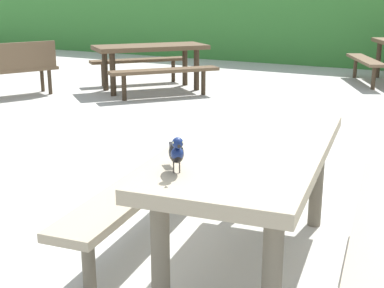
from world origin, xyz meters
TOP-DOWN VIEW (x-y plane):
  - ground_plane at (0.00, 0.00)m, footprint 60.00×60.00m
  - picnic_table_foreground at (-0.01, -0.18)m, footprint 1.91×1.93m
  - bird_grackle at (-0.14, -0.82)m, footprint 0.19×0.24m
  - picnic_table_mid_right at (-3.76, 4.48)m, footprint 2.38×2.39m
  - park_bench_side at (-5.26, 2.92)m, footprint 0.97×1.46m

SIDE VIEW (x-z plane):
  - ground_plane at x=0.00m, z-range 0.00..0.00m
  - park_bench_side at x=-5.26m, z-range 0.07..0.91m
  - picnic_table_foreground at x=-0.01m, z-range 0.19..0.93m
  - picnic_table_mid_right at x=-3.76m, z-range 0.19..0.93m
  - bird_grackle at x=-0.14m, z-range 0.75..0.94m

